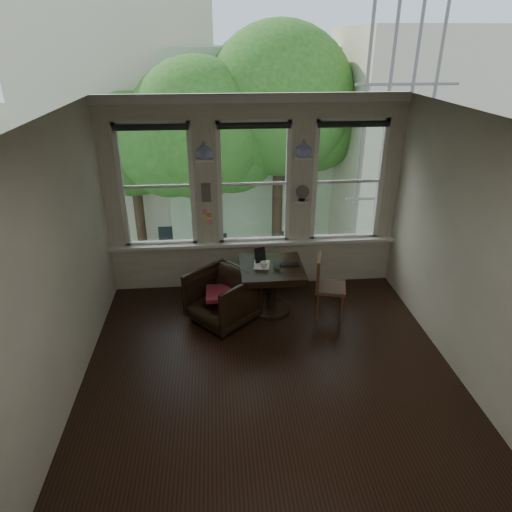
{
  "coord_description": "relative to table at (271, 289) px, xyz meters",
  "views": [
    {
      "loc": [
        -0.56,
        -4.45,
        3.68
      ],
      "look_at": [
        -0.09,
        0.9,
        1.12
      ],
      "focal_mm": 32.0,
      "sensor_mm": 36.0,
      "label": 1
    }
  ],
  "objects": [
    {
      "name": "ground",
      "position": [
        -0.18,
        -1.32,
        -0.38
      ],
      "size": [
        4.5,
        4.5,
        0.0
      ],
      "primitive_type": "plane",
      "color": "black",
      "rests_on": "ground"
    },
    {
      "name": "ceiling",
      "position": [
        -0.18,
        -1.32,
        2.62
      ],
      "size": [
        4.5,
        4.5,
        0.0
      ],
      "primitive_type": "plane",
      "rotation": [
        3.14,
        0.0,
        0.0
      ],
      "color": "silver",
      "rests_on": "ground"
    },
    {
      "name": "wall_back",
      "position": [
        -0.18,
        0.93,
        1.12
      ],
      "size": [
        4.5,
        0.0,
        4.5
      ],
      "primitive_type": "plane",
      "rotation": [
        1.57,
        0.0,
        0.0
      ],
      "color": "beige",
      "rests_on": "ground"
    },
    {
      "name": "wall_front",
      "position": [
        -0.18,
        -3.57,
        1.12
      ],
      "size": [
        4.5,
        0.0,
        4.5
      ],
      "primitive_type": "plane",
      "rotation": [
        -1.57,
        0.0,
        0.0
      ],
      "color": "beige",
      "rests_on": "ground"
    },
    {
      "name": "wall_left",
      "position": [
        -2.43,
        -1.32,
        1.12
      ],
      "size": [
        0.0,
        4.5,
        4.5
      ],
      "primitive_type": "plane",
      "rotation": [
        1.57,
        0.0,
        1.57
      ],
      "color": "beige",
      "rests_on": "ground"
    },
    {
      "name": "wall_right",
      "position": [
        2.07,
        -1.32,
        1.12
      ],
      "size": [
        0.0,
        4.5,
        4.5
      ],
      "primitive_type": "plane",
      "rotation": [
        1.57,
        0.0,
        -1.57
      ],
      "color": "beige",
      "rests_on": "ground"
    },
    {
      "name": "window_left",
      "position": [
        -1.63,
        0.93,
        1.32
      ],
      "size": [
        1.1,
        0.12,
        1.9
      ],
      "primitive_type": null,
      "color": "white",
      "rests_on": "ground"
    },
    {
      "name": "window_center",
      "position": [
        -0.18,
        0.93,
        1.32
      ],
      "size": [
        1.1,
        0.12,
        1.9
      ],
      "primitive_type": null,
      "color": "white",
      "rests_on": "ground"
    },
    {
      "name": "window_right",
      "position": [
        1.27,
        0.93,
        1.32
      ],
      "size": [
        1.1,
        0.12,
        1.9
      ],
      "primitive_type": null,
      "color": "white",
      "rests_on": "ground"
    },
    {
      "name": "shelf_left",
      "position": [
        -0.9,
        0.83,
        1.73
      ],
      "size": [
        0.26,
        0.16,
        0.03
      ],
      "primitive_type": "cube",
      "color": "white",
      "rests_on": "ground"
    },
    {
      "name": "shelf_right",
      "position": [
        0.55,
        0.83,
        1.73
      ],
      "size": [
        0.26,
        0.16,
        0.03
      ],
      "primitive_type": "cube",
      "color": "white",
      "rests_on": "ground"
    },
    {
      "name": "intercom",
      "position": [
        -0.9,
        0.86,
        1.23
      ],
      "size": [
        0.14,
        0.06,
        0.28
      ],
      "primitive_type": "cube",
      "color": "#59544F",
      "rests_on": "ground"
    },
    {
      "name": "sticky_notes",
      "position": [
        -0.9,
        0.87,
        0.88
      ],
      "size": [
        0.16,
        0.01,
        0.24
      ],
      "primitive_type": null,
      "color": "pink",
      "rests_on": "ground"
    },
    {
      "name": "desk_fan",
      "position": [
        0.55,
        0.81,
        1.16
      ],
      "size": [
        0.2,
        0.2,
        0.24
      ],
      "primitive_type": null,
      "color": "#59544F",
      "rests_on": "ground"
    },
    {
      "name": "vase_left",
      "position": [
        -0.9,
        0.83,
        1.86
      ],
      "size": [
        0.24,
        0.24,
        0.25
      ],
      "primitive_type": "imported",
      "color": "white",
      "rests_on": "shelf_left"
    },
    {
      "name": "vase_right",
      "position": [
        0.55,
        0.83,
        1.86
      ],
      "size": [
        0.24,
        0.24,
        0.25
      ],
      "primitive_type": "imported",
      "color": "white",
      "rests_on": "shelf_right"
    },
    {
      "name": "table",
      "position": [
        0.0,
        0.0,
        0.0
      ],
      "size": [
        0.9,
        0.9,
        0.75
      ],
      "primitive_type": null,
      "color": "black",
      "rests_on": "ground"
    },
    {
      "name": "armchair_left",
      "position": [
        -0.72,
        -0.19,
        0.0
      ],
      "size": [
        1.16,
        1.16,
        0.76
      ],
      "primitive_type": "imported",
      "rotation": [
        0.0,
        0.0,
        -0.84
      ],
      "color": "black",
      "rests_on": "ground"
    },
    {
      "name": "cushion_red",
      "position": [
        -0.72,
        -0.19,
        0.08
      ],
      "size": [
        0.45,
        0.45,
        0.06
      ],
      "primitive_type": "cube",
      "color": "maroon",
      "rests_on": "armchair_left"
    },
    {
      "name": "side_chair_right",
      "position": [
        0.84,
        -0.17,
        0.09
      ],
      "size": [
        0.51,
        0.51,
        0.92
      ],
      "primitive_type": null,
      "rotation": [
        0.0,
        0.0,
        1.31
      ],
      "color": "#432C18",
      "rests_on": "ground"
    },
    {
      "name": "laptop",
      "position": [
        0.27,
        -0.03,
        0.39
      ],
      "size": [
        0.3,
        0.2,
        0.02
      ],
      "primitive_type": "imported",
      "rotation": [
        0.0,
        0.0,
        0.05
      ],
      "color": "black",
      "rests_on": "table"
    },
    {
      "name": "mug",
      "position": [
        -0.12,
        -0.05,
        0.42
      ],
      "size": [
        0.12,
        0.12,
        0.1
      ],
      "primitive_type": "imported",
      "rotation": [
        0.0,
        0.0,
        -0.16
      ],
      "color": "white",
      "rests_on": "table"
    },
    {
      "name": "drinking_glass",
      "position": [
        0.06,
        -0.11,
        0.42
      ],
      "size": [
        0.12,
        0.12,
        0.09
      ],
      "primitive_type": "imported",
      "rotation": [
        0.0,
        0.0,
        -0.07
      ],
      "color": "white",
      "rests_on": "table"
    },
    {
      "name": "tablet",
      "position": [
        -0.15,
        0.15,
        0.48
      ],
      "size": [
        0.18,
        0.12,
        0.22
      ],
      "primitive_type": "cube",
      "rotation": [
        -0.26,
        0.0,
        0.32
      ],
      "color": "black",
      "rests_on": "table"
    },
    {
      "name": "papers",
      "position": [
        -0.14,
        0.05,
        0.38
      ],
      "size": [
        0.26,
        0.33,
        0.0
      ],
      "primitive_type": "cube",
      "rotation": [
        0.0,
        0.0,
        -0.14
      ],
      "color": "silver",
      "rests_on": "table"
    }
  ]
}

